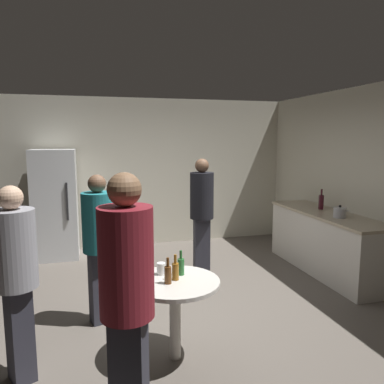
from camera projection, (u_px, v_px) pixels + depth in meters
name	position (u px, v px, depth m)	size (l,w,h in m)	color
ground_plane	(183.00, 303.00, 4.64)	(5.20, 5.20, 0.10)	#5B544C
wall_back	(149.00, 172.00, 6.95)	(5.32, 0.06, 2.70)	beige
wall_side_right	(369.00, 184.00, 5.12)	(0.06, 5.20, 2.70)	beige
refrigerator	(55.00, 204.00, 6.18)	(0.70, 0.68, 1.80)	silver
kitchen_counter	(326.00, 242.00, 5.54)	(0.64, 2.23, 0.90)	beige
kettle	(340.00, 212.00, 5.12)	(0.24, 0.17, 0.18)	#B2B2B7
wine_bottle_on_counter	(321.00, 202.00, 5.71)	(0.08, 0.08, 0.31)	#3F141E
foreground_table	(175.00, 292.00, 3.31)	(0.80, 0.80, 0.73)	beige
beer_bottle_amber	(175.00, 271.00, 3.30)	(0.06, 0.06, 0.23)	#8C5919
beer_bottle_brown	(168.00, 274.00, 3.22)	(0.06, 0.06, 0.23)	#593314
beer_bottle_green	(181.00, 266.00, 3.42)	(0.06, 0.06, 0.23)	#26662D
plastic_cup_white	(161.00, 269.00, 3.43)	(0.08, 0.08, 0.11)	white
person_in_gray_shirt	(15.00, 270.00, 2.96)	(0.46, 0.46, 1.62)	#2D2D38
person_in_maroon_shirt	(127.00, 290.00, 2.31)	(0.45, 0.45, 1.78)	#2D2D38
person_in_black_shirt	(202.00, 207.00, 5.37)	(0.36, 0.36, 1.69)	#2D2D38
person_in_teal_shirt	(99.00, 238.00, 3.94)	(0.42, 0.42, 1.61)	#2D2D38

